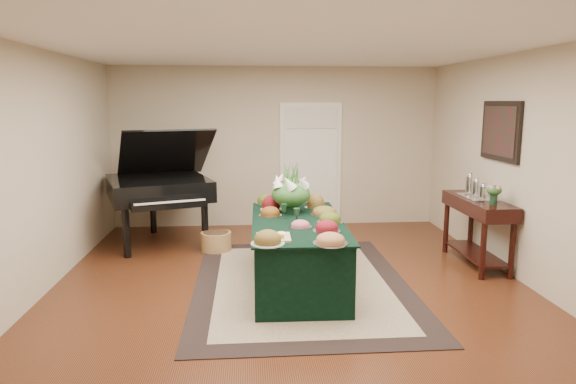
{
  "coord_description": "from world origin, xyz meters",
  "views": [
    {
      "loc": [
        -0.48,
        -5.72,
        2.12
      ],
      "look_at": [
        0.0,
        0.3,
        1.05
      ],
      "focal_mm": 32.0,
      "sensor_mm": 36.0,
      "label": 1
    }
  ],
  "objects": [
    {
      "name": "grand_piano",
      "position": [
        -1.8,
        1.96,
        0.86
      ],
      "size": [
        1.8,
        2.0,
        1.73
      ],
      "color": "black",
      "rests_on": "ground"
    },
    {
      "name": "area_rug",
      "position": [
        0.13,
        0.01,
        0.01
      ],
      "size": [
        2.48,
        3.47,
        0.01
      ],
      "color": "black",
      "rests_on": "ground"
    },
    {
      "name": "mahogany_sideboard",
      "position": [
        2.5,
        0.56,
        0.69
      ],
      "size": [
        0.45,
        1.36,
        0.88
      ],
      "color": "black",
      "rests_on": "ground"
    },
    {
      "name": "pink_bouquet",
      "position": [
        2.5,
        0.17,
        1.05
      ],
      "size": [
        0.2,
        0.2,
        0.25
      ],
      "color": "black",
      "rests_on": "mahogany_sideboard"
    },
    {
      "name": "food_platters",
      "position": [
        0.14,
        0.11,
        0.82
      ],
      "size": [
        1.07,
        2.33,
        0.14
      ],
      "color": "silver",
      "rests_on": "buffet_table"
    },
    {
      "name": "wicker_basket",
      "position": [
        -0.94,
        1.46,
        0.14
      ],
      "size": [
        0.44,
        0.44,
        0.27
      ],
      "primitive_type": "cylinder",
      "color": "olive",
      "rests_on": "ground"
    },
    {
      "name": "green_goblets",
      "position": [
        -0.0,
        -0.02,
        0.86
      ],
      "size": [
        0.2,
        0.33,
        0.18
      ],
      "color": "black",
      "rests_on": "buffet_table"
    },
    {
      "name": "floral_centerpiece",
      "position": [
        0.05,
        0.45,
        1.06
      ],
      "size": [
        0.5,
        0.5,
        0.5
      ],
      "color": "black",
      "rests_on": "buffet_table"
    },
    {
      "name": "ground",
      "position": [
        0.0,
        0.0,
        0.0
      ],
      "size": [
        6.0,
        6.0,
        0.0
      ],
      "primitive_type": "plane",
      "color": "black",
      "rests_on": "ground"
    },
    {
      "name": "buffet_table",
      "position": [
        0.08,
        -0.02,
        0.39
      ],
      "size": [
        1.08,
        2.21,
        0.77
      ],
      "color": "black",
      "rests_on": "ground"
    },
    {
      "name": "cutting_board",
      "position": [
        -0.23,
        -0.74,
        0.8
      ],
      "size": [
        0.35,
        0.35,
        0.1
      ],
      "color": "tan",
      "rests_on": "buffet_table"
    },
    {
      "name": "tea_service",
      "position": [
        2.5,
        0.67,
        1.0
      ],
      "size": [
        0.34,
        0.58,
        0.3
      ],
      "color": "silver",
      "rests_on": "mahogany_sideboard"
    },
    {
      "name": "kitchen_doorway",
      "position": [
        0.6,
        2.97,
        1.02
      ],
      "size": [
        1.05,
        0.07,
        2.1
      ],
      "color": "white",
      "rests_on": "ground"
    },
    {
      "name": "wall_painting",
      "position": [
        2.72,
        0.56,
        1.75
      ],
      "size": [
        0.05,
        0.95,
        0.75
      ],
      "color": "black",
      "rests_on": "ground"
    }
  ]
}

